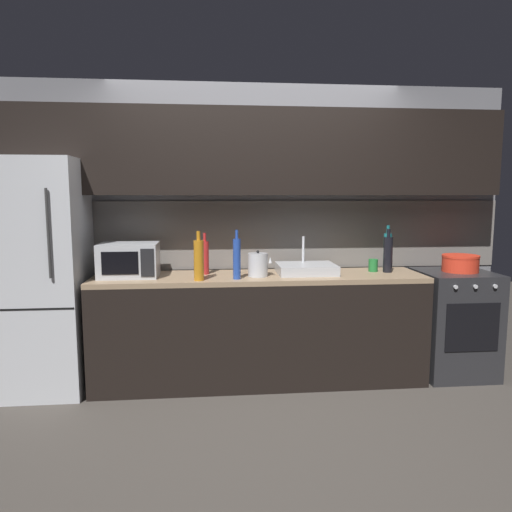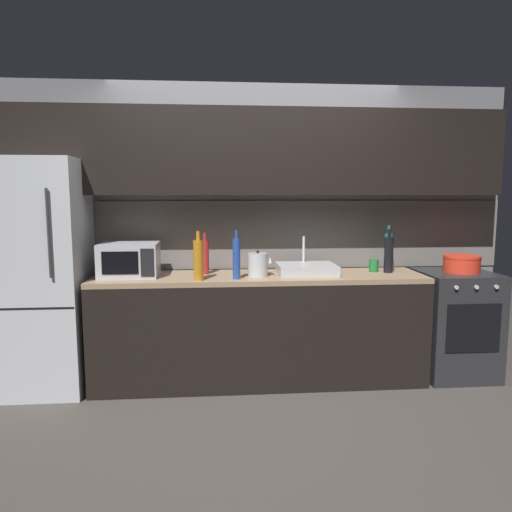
{
  "view_description": "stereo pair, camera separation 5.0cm",
  "coord_description": "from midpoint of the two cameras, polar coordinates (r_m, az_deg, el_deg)",
  "views": [
    {
      "loc": [
        -0.41,
        -2.96,
        1.56
      ],
      "look_at": [
        -0.03,
        0.9,
        1.06
      ],
      "focal_mm": 33.67,
      "sensor_mm": 36.0,
      "label": 1
    },
    {
      "loc": [
        -0.36,
        -2.96,
        1.56
      ],
      "look_at": [
        -0.03,
        0.9,
        1.06
      ],
      "focal_mm": 33.67,
      "sensor_mm": 36.0,
      "label": 2
    }
  ],
  "objects": [
    {
      "name": "ground_plane",
      "position": [
        3.37,
        2.37,
        -20.19
      ],
      "size": [
        10.0,
        10.0,
        0.0
      ],
      "primitive_type": "plane",
      "color": "#3D3833"
    },
    {
      "name": "back_wall",
      "position": [
        4.18,
        0.41,
        7.24
      ],
      "size": [
        4.44,
        0.44,
        2.5
      ],
      "color": "slate",
      "rests_on": "ground"
    },
    {
      "name": "counter_run",
      "position": [
        4.04,
        0.79,
        -8.56
      ],
      "size": [
        2.7,
        0.6,
        0.9
      ],
      "color": "black",
      "rests_on": "ground"
    },
    {
      "name": "refrigerator",
      "position": [
        4.14,
        -23.78,
        -2.2
      ],
      "size": [
        0.68,
        0.69,
        1.83
      ],
      "color": "#B7BABF",
      "rests_on": "ground"
    },
    {
      "name": "oven_range",
      "position": [
        4.52,
        22.82,
        -7.41
      ],
      "size": [
        0.6,
        0.62,
        0.9
      ],
      "color": "#232326",
      "rests_on": "ground"
    },
    {
      "name": "microwave",
      "position": [
        3.97,
        -14.46,
        -0.44
      ],
      "size": [
        0.46,
        0.35,
        0.27
      ],
      "color": "#A8AAAF",
      "rests_on": "counter_run"
    },
    {
      "name": "sink_basin",
      "position": [
        4.02,
        6.35,
        -1.51
      ],
      "size": [
        0.48,
        0.38,
        0.3
      ],
      "color": "#ADAFB5",
      "rests_on": "counter_run"
    },
    {
      "name": "kettle",
      "position": [
        3.86,
        0.6,
        -1.04
      ],
      "size": [
        0.2,
        0.16,
        0.21
      ],
      "color": "#B7BABF",
      "rests_on": "counter_run"
    },
    {
      "name": "wine_bottle_amber",
      "position": [
        3.69,
        -6.47,
        -0.42
      ],
      "size": [
        0.08,
        0.08,
        0.38
      ],
      "color": "#B27019",
      "rests_on": "counter_run"
    },
    {
      "name": "wine_bottle_red",
      "position": [
        3.98,
        -5.71,
        -0.11
      ],
      "size": [
        0.07,
        0.07,
        0.34
      ],
      "color": "#A82323",
      "rests_on": "counter_run"
    },
    {
      "name": "wine_bottle_dark",
      "position": [
        4.19,
        15.82,
        0.21
      ],
      "size": [
        0.08,
        0.08,
        0.37
      ],
      "color": "black",
      "rests_on": "counter_run"
    },
    {
      "name": "wine_bottle_blue",
      "position": [
        3.73,
        -1.95,
        -0.27
      ],
      "size": [
        0.06,
        0.06,
        0.38
      ],
      "color": "#234299",
      "rests_on": "counter_run"
    },
    {
      "name": "wine_bottle_teal",
      "position": [
        4.34,
        15.75,
        0.57
      ],
      "size": [
        0.07,
        0.07,
        0.39
      ],
      "color": "#19666B",
      "rests_on": "counter_run"
    },
    {
      "name": "mug_orange",
      "position": [
        4.04,
        0.06,
        -1.32
      ],
      "size": [
        0.08,
        0.08,
        0.09
      ],
      "primitive_type": "cylinder",
      "color": "orange",
      "rests_on": "counter_run"
    },
    {
      "name": "mug_green",
      "position": [
        4.21,
        14.15,
        -1.11
      ],
      "size": [
        0.08,
        0.08,
        0.11
      ],
      "primitive_type": "cylinder",
      "color": "#1E6B2D",
      "rests_on": "counter_run"
    },
    {
      "name": "cooking_pot",
      "position": [
        4.44,
        23.54,
        -0.84
      ],
      "size": [
        0.3,
        0.3,
        0.14
      ],
      "color": "red",
      "rests_on": "oven_range"
    }
  ]
}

